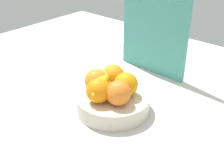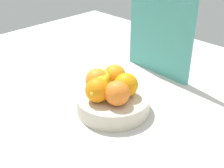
{
  "view_description": "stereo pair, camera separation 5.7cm",
  "coord_description": "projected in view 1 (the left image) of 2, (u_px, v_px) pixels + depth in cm",
  "views": [
    {
      "loc": [
        51.57,
        -62.53,
        52.78
      ],
      "look_at": [
        -0.43,
        -2.98,
        9.18
      ],
      "focal_mm": 48.64,
      "sensor_mm": 36.0,
      "label": 1
    },
    {
      "loc": [
        55.75,
        -58.6,
        52.78
      ],
      "look_at": [
        -0.43,
        -2.98,
        9.18
      ],
      "focal_mm": 48.64,
      "sensor_mm": 36.0,
      "label": 2
    }
  ],
  "objects": [
    {
      "name": "ground_plane",
      "position": [
        119.0,
        110.0,
        0.97
      ],
      "size": [
        180.0,
        140.0,
        3.0
      ],
      "primitive_type": "cube",
      "color": "beige"
    },
    {
      "name": "fruit_bowl",
      "position": [
        112.0,
        103.0,
        0.93
      ],
      "size": [
        22.5,
        22.5,
        5.18
      ],
      "primitive_type": "cylinder",
      "color": "beige",
      "rests_on": "ground_plane"
    },
    {
      "name": "orange_front_left",
      "position": [
        127.0,
        84.0,
        0.91
      ],
      "size": [
        7.3,
        7.3,
        7.3
      ],
      "primitive_type": "sphere",
      "color": "orange",
      "rests_on": "fruit_bowl"
    },
    {
      "name": "orange_front_right",
      "position": [
        113.0,
        76.0,
        0.96
      ],
      "size": [
        7.3,
        7.3,
        7.3
      ],
      "primitive_type": "sphere",
      "color": "orange",
      "rests_on": "fruit_bowl"
    },
    {
      "name": "orange_center",
      "position": [
        96.0,
        81.0,
        0.93
      ],
      "size": [
        7.3,
        7.3,
        7.3
      ],
      "primitive_type": "sphere",
      "color": "orange",
      "rests_on": "fruit_bowl"
    },
    {
      "name": "orange_back_left",
      "position": [
        98.0,
        91.0,
        0.88
      ],
      "size": [
        7.3,
        7.3,
        7.3
      ],
      "primitive_type": "sphere",
      "color": "orange",
      "rests_on": "fruit_bowl"
    },
    {
      "name": "orange_back_right",
      "position": [
        118.0,
        93.0,
        0.86
      ],
      "size": [
        7.3,
        7.3,
        7.3
      ],
      "primitive_type": "sphere",
      "color": "orange",
      "rests_on": "fruit_bowl"
    },
    {
      "name": "banana_bunch",
      "position": [
        103.0,
        84.0,
        0.92
      ],
      "size": [
        11.35,
        18.1,
        6.2
      ],
      "color": "yellow",
      "rests_on": "fruit_bowl"
    },
    {
      "name": "cutting_board",
      "position": [
        154.0,
        26.0,
        1.1
      ],
      "size": [
        28.05,
        3.09,
        36.0
      ],
      "primitive_type": "cube",
      "rotation": [
        0.0,
        0.0,
        -0.05
      ],
      "color": "teal",
      "rests_on": "ground_plane"
    }
  ]
}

